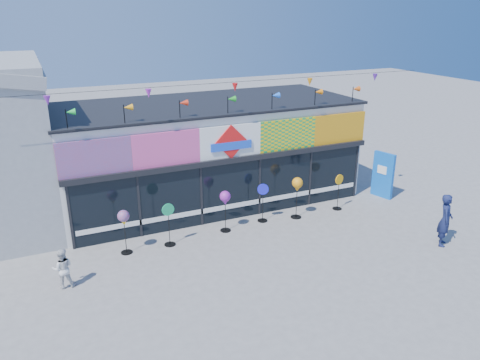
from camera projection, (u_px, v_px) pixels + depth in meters
ground at (273, 259)px, 15.17m from camera, size 80.00×80.00×0.00m
kite_shop at (207, 151)px, 19.55m from camera, size 16.00×5.70×5.31m
blue_sign at (383, 175)px, 19.92m from camera, size 0.41×0.99×1.97m
spinner_0 at (124, 219)px, 15.15m from camera, size 0.39×0.39×1.54m
spinner_1 at (169, 223)px, 15.82m from camera, size 0.43×0.39×1.54m
spinner_2 at (225, 199)px, 16.70m from camera, size 0.39×0.39×1.56m
spinner_3 at (263, 202)px, 17.64m from camera, size 0.41×0.39×1.51m
spinner_4 at (297, 186)px, 17.77m from camera, size 0.42×0.42×1.65m
spinner_5 at (338, 191)px, 18.72m from camera, size 0.41×0.38×1.48m
adult_man at (445, 220)px, 15.81m from camera, size 0.79×0.78×1.84m
child at (63, 268)px, 13.45m from camera, size 0.63×0.41×1.22m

